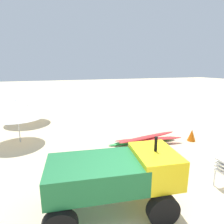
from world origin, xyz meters
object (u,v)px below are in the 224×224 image
Objects in this scene: utility_cart at (116,175)px; surfboard_pile at (146,140)px; beach_umbrella_mid at (17,109)px; traffic_cone_near at (192,135)px; beach_umbrella_left at (27,94)px.

utility_cart is 3.66m from surfboard_pile.
traffic_cone_near is at bearing -18.48° from beach_umbrella_mid.
traffic_cone_near is at bearing 30.74° from utility_cart.
surfboard_pile is (2.29, 2.79, -0.63)m from utility_cart.
beach_umbrella_mid is (-0.15, -2.89, -0.16)m from beach_umbrella_left.
beach_umbrella_mid is at bearing 161.52° from traffic_cone_near.
beach_umbrella_mid is 6.73m from traffic_cone_near.
beach_umbrella_left is at bearing 105.35° from utility_cart.
beach_umbrella_mid reaches higher than surfboard_pile.
beach_umbrella_left is (-4.33, 4.64, 1.31)m from surfboard_pile.
traffic_cone_near is (6.15, -4.99, -1.24)m from beach_umbrella_left.
beach_umbrella_left is (-2.04, 7.43, 0.69)m from utility_cart.
beach_umbrella_mid is (-2.19, 4.55, 0.52)m from utility_cart.
beach_umbrella_left is at bearing 140.93° from traffic_cone_near.
beach_umbrella_mid is (-4.48, 1.76, 1.15)m from surfboard_pile.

